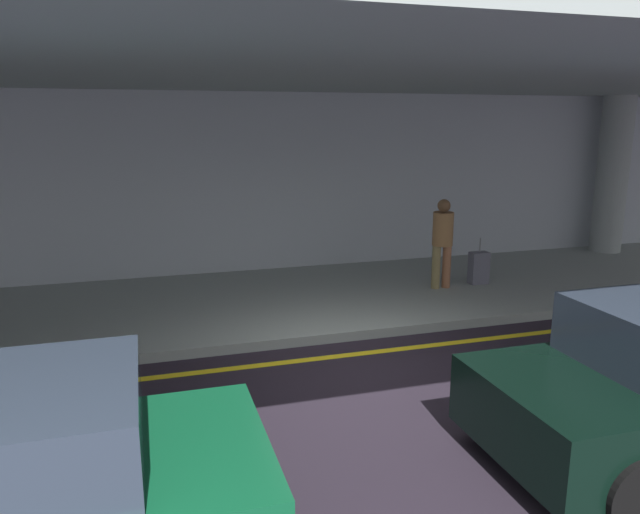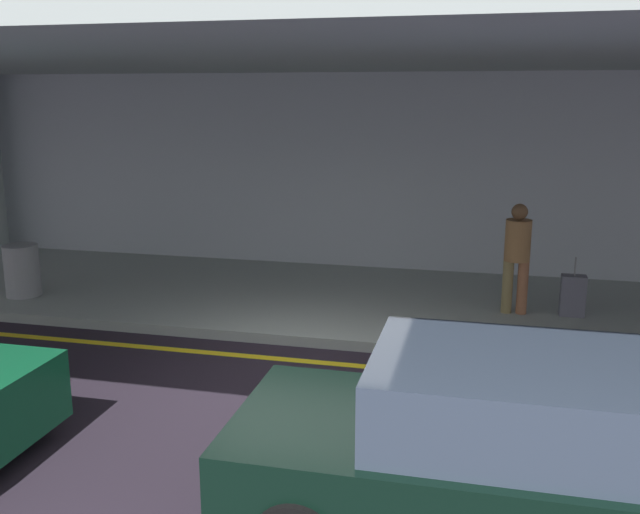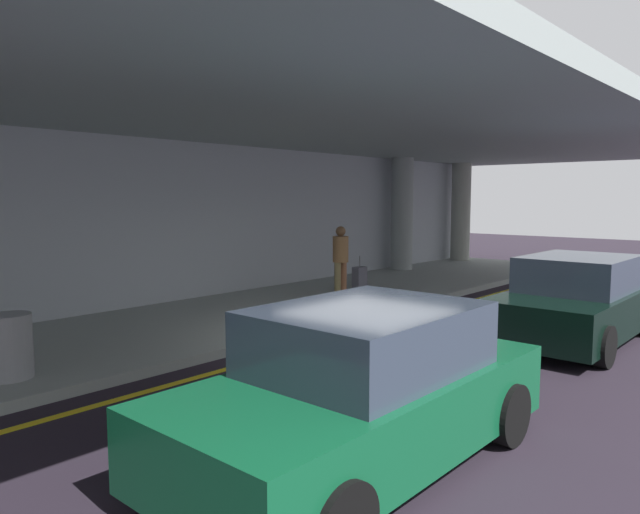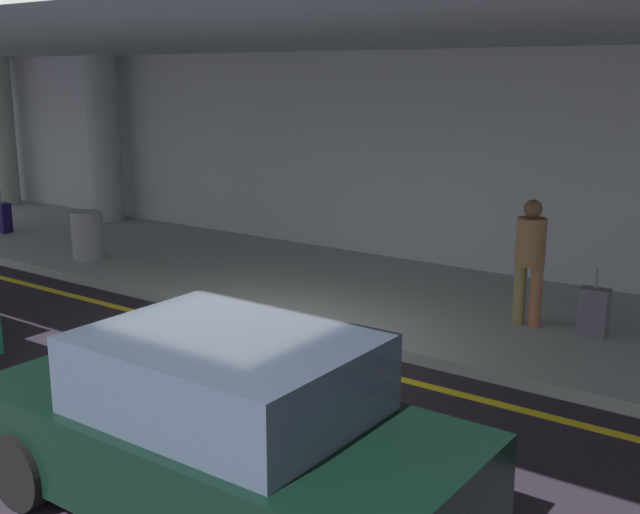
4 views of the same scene
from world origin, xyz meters
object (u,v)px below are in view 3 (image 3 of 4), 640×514
trash_bin_steel (10,346)px  support_column_center (402,214)px  suitcase_upright_primary (360,279)px  car_dark_green (363,390)px  traveler_with_luggage (341,256)px  support_column_right_mid (461,212)px  car_black (576,301)px

trash_bin_steel → support_column_center: bearing=11.6°
suitcase_upright_primary → trash_bin_steel: 8.77m
car_dark_green → trash_bin_steel: (-1.34, 4.77, -0.14)m
support_column_center → car_dark_green: size_ratio=0.89×
suitcase_upright_primary → trash_bin_steel: (-8.72, -0.96, 0.11)m
car_dark_green → traveler_with_luggage: traveler_with_luggage is taller
support_column_right_mid → trash_bin_steel: 17.53m
car_dark_green → traveler_with_luggage: size_ratio=2.44×
support_column_right_mid → trash_bin_steel: bearing=-171.0°
car_black → trash_bin_steel: 8.91m
support_column_center → support_column_right_mid: same height
car_black → traveler_with_luggage: bearing=-92.4°
car_black → trash_bin_steel: (-7.58, 4.69, -0.14)m
car_black → trash_bin_steel: bearing=-31.1°
car_dark_green → trash_bin_steel: car_dark_green is taller
support_column_right_mid → traveler_with_luggage: size_ratio=2.17×
traveler_with_luggage → car_black: bearing=89.8°
support_column_center → suitcase_upright_primary: (-4.54, -1.77, -1.51)m
support_column_center → traveler_with_luggage: bearing=-161.2°
car_black → car_dark_green: 6.24m
support_column_center → support_column_right_mid: bearing=0.0°
support_column_center → car_black: bearing=-127.5°
support_column_center → traveler_with_luggage: size_ratio=2.17×
traveler_with_luggage → trash_bin_steel: bearing=9.2°
car_black → traveler_with_luggage: 5.59m
car_black → traveler_with_luggage: size_ratio=2.44×
suitcase_upright_primary → car_black: bearing=-122.8°
traveler_with_luggage → trash_bin_steel: 7.94m
trash_bin_steel → suitcase_upright_primary: bearing=6.3°
trash_bin_steel → car_black: bearing=-31.7°
support_column_center → suitcase_upright_primary: 5.10m
support_column_right_mid → car_dark_green: support_column_right_mid is taller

